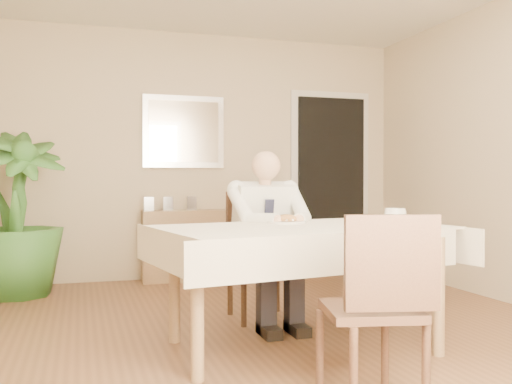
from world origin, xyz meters
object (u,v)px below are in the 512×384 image
object	(u,v)px
coffee_mug	(395,217)
potted_palm	(16,212)
sideboard	(187,245)
dining_table	(301,240)
chair_far	(258,246)
chair_near	(379,299)
seated_man	(270,228)

from	to	relation	value
coffee_mug	potted_palm	bearing A→B (deg)	135.79
sideboard	coffee_mug	bearing A→B (deg)	-71.66
dining_table	sideboard	world-z (taller)	dining_table
potted_palm	chair_far	bearing A→B (deg)	-36.42
chair_near	coffee_mug	world-z (taller)	chair_near
dining_table	sideboard	bearing A→B (deg)	85.61
sideboard	potted_palm	xyz separation A→B (m)	(-1.60, -0.35, 0.38)
seated_man	potted_palm	xyz separation A→B (m)	(-1.84, 1.65, 0.06)
seated_man	sideboard	world-z (taller)	seated_man
chair_near	seated_man	xyz separation A→B (m)	(0.01, 1.55, 0.20)
coffee_mug	dining_table	bearing A→B (deg)	169.01
dining_table	coffee_mug	xyz separation A→B (m)	(0.58, -0.11, 0.14)
dining_table	seated_man	world-z (taller)	seated_man
dining_table	chair_near	xyz separation A→B (m)	(-0.01, -0.96, -0.17)
coffee_mug	potted_palm	distance (m)	3.38
potted_palm	chair_near	bearing A→B (deg)	-60.19
coffee_mug	sideboard	distance (m)	2.87
seated_man	sideboard	distance (m)	2.04
chair_near	sideboard	world-z (taller)	chair_near
chair_near	sideboard	size ratio (longest dim) A/B	0.97
chair_far	sideboard	distance (m)	1.74
sideboard	chair_near	bearing A→B (deg)	-84.74
chair_far	dining_table	bearing A→B (deg)	-96.94
seated_man	sideboard	xyz separation A→B (m)	(-0.24, 2.00, -0.33)
coffee_mug	potted_palm	world-z (taller)	potted_palm
chair_far	coffee_mug	xyz separation A→B (m)	(0.58, -1.00, 0.27)
dining_table	chair_near	bearing A→B (deg)	-99.93
chair_far	coffee_mug	bearing A→B (deg)	-66.72
dining_table	coffee_mug	world-z (taller)	coffee_mug
chair_far	coffee_mug	world-z (taller)	chair_far
sideboard	potted_palm	world-z (taller)	potted_palm
chair_near	potted_palm	size ratio (longest dim) A/B	0.59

